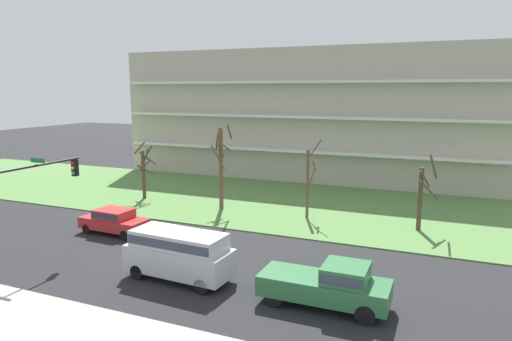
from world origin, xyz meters
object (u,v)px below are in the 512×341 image
at_px(tree_far_left, 144,170).
at_px(sedan_red_center_left, 114,220).
at_px(van_silver_near_left, 179,251).
at_px(pickup_green_center_right, 330,284).
at_px(traffic_signal_mast, 21,196).
at_px(tree_left, 221,165).
at_px(tree_right, 422,195).
at_px(tree_center, 309,181).

bearing_deg(tree_far_left, sedan_red_center_left, -65.32).
height_order(tree_far_left, van_silver_near_left, tree_far_left).
relative_size(sedan_red_center_left, pickup_green_center_right, 0.83).
height_order(sedan_red_center_left, traffic_signal_mast, traffic_signal_mast).
xyz_separation_m(van_silver_near_left, sedan_red_center_left, (-7.65, 4.50, -0.52)).
relative_size(tree_far_left, van_silver_near_left, 0.89).
relative_size(tree_left, tree_right, 1.27).
distance_m(tree_far_left, tree_center, 14.21).
height_order(tree_right, sedan_red_center_left, tree_right).
bearing_deg(tree_left, tree_far_left, 175.50).
xyz_separation_m(tree_far_left, tree_left, (7.44, -0.59, 1.00)).
bearing_deg(pickup_green_center_right, tree_center, 110.52).
xyz_separation_m(tree_left, van_silver_near_left, (4.10, -12.37, -2.05)).
height_order(tree_center, sedan_red_center_left, tree_center).
xyz_separation_m(tree_far_left, pickup_green_center_right, (18.83, -12.95, -1.44)).
height_order(tree_right, van_silver_near_left, tree_right).
relative_size(tree_left, traffic_signal_mast, 1.07).
bearing_deg(tree_right, traffic_signal_mast, -139.48).
bearing_deg(traffic_signal_mast, tree_right, 40.52).
height_order(tree_far_left, tree_right, tree_right).
bearing_deg(pickup_green_center_right, van_silver_near_left, -179.84).
bearing_deg(tree_center, pickup_green_center_right, -69.65).
bearing_deg(sedan_red_center_left, tree_center, -139.41).
height_order(van_silver_near_left, traffic_signal_mast, traffic_signal_mast).
distance_m(tree_left, pickup_green_center_right, 16.99).
xyz_separation_m(tree_left, traffic_signal_mast, (-3.10, -14.76, 0.51)).
distance_m(tree_right, sedan_red_center_left, 19.51).
relative_size(van_silver_near_left, sedan_red_center_left, 1.18).
relative_size(tree_far_left, tree_left, 0.72).
xyz_separation_m(tree_far_left, sedan_red_center_left, (3.88, -8.45, -1.58)).
height_order(tree_center, van_silver_near_left, tree_center).
distance_m(tree_left, sedan_red_center_left, 9.01).
distance_m(pickup_green_center_right, traffic_signal_mast, 14.98).
bearing_deg(tree_center, tree_far_left, 178.07).
bearing_deg(tree_far_left, pickup_green_center_right, -34.53).
xyz_separation_m(tree_right, pickup_green_center_right, (-2.83, -12.40, -1.37)).
relative_size(tree_far_left, pickup_green_center_right, 0.87).
bearing_deg(tree_left, van_silver_near_left, -71.66).
relative_size(tree_right, pickup_green_center_right, 0.95).
bearing_deg(tree_far_left, tree_center, -1.93).
bearing_deg(van_silver_near_left, tree_center, 81.23).
xyz_separation_m(van_silver_near_left, traffic_signal_mast, (-7.20, -2.40, 2.56)).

